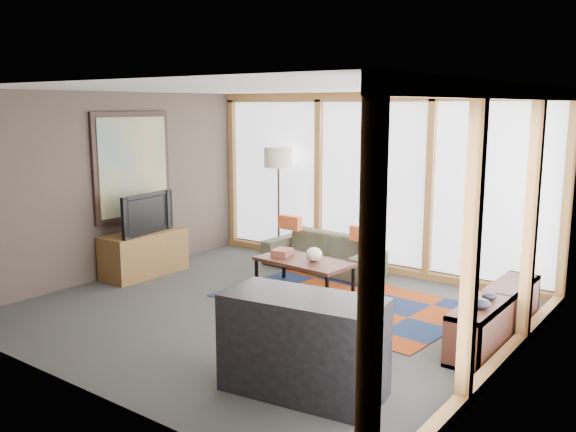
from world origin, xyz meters
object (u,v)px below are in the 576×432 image
Objects in this scene: floor_lamp at (279,204)px; television at (142,213)px; sofa at (322,252)px; tv_console at (144,254)px; coffee_table at (304,276)px; bookshelf at (496,316)px; bar_counter at (303,345)px.

floor_lamp is 2.16m from television.
sofa is 1.83× the size of television.
tv_console is 1.24× the size of television.
coffee_table is 2.57m from bookshelf.
floor_lamp is at bearing 173.63° from sofa.
bar_counter is (-0.92, -2.18, 0.18)m from bookshelf.
bar_counter is (2.03, -3.37, 0.16)m from sofa.
floor_lamp reaches higher than coffee_table.
floor_lamp is at bearing -33.52° from television.
floor_lamp is at bearing 121.60° from bar_counter.
coffee_table is at bearing 176.07° from bookshelf.
bookshelf is 1.97× the size of television.
sofa is at bearing 110.55° from coffee_table.
sofa is at bearing -54.61° from television.
sofa is at bearing -10.57° from floor_lamp.
sofa is 1.04× the size of floor_lamp.
bookshelf is at bearing -19.37° from floor_lamp.
sofa is 3.18m from bookshelf.
floor_lamp is 4.65m from bar_counter.
bookshelf is 2.37m from bar_counter.
floor_lamp is 0.89× the size of bookshelf.
television is (-0.93, -1.95, 0.03)m from floor_lamp.
television reaches higher than bar_counter.
floor_lamp is at bearing 138.02° from coffee_table.
television reaches higher than bookshelf.
bookshelf is 1.59× the size of tv_console.
sofa reaches higher than coffee_table.
bookshelf is 4.90m from tv_console.
television is (0.05, -0.04, 0.60)m from tv_console.
coffee_table is at bearing 17.14° from tv_console.
bookshelf is 1.47× the size of bar_counter.
bookshelf is (2.57, -0.18, 0.04)m from coffee_table.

